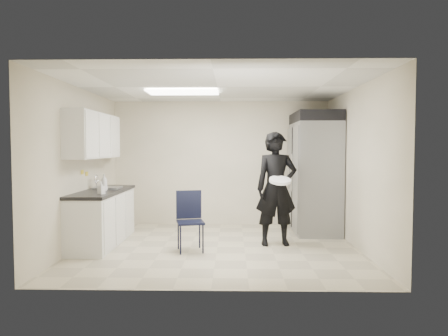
{
  "coord_description": "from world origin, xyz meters",
  "views": [
    {
      "loc": [
        0.24,
        -6.44,
        1.62
      ],
      "look_at": [
        0.1,
        0.2,
        1.29
      ],
      "focal_mm": 32.0,
      "sensor_mm": 36.0,
      "label": 1
    }
  ],
  "objects_px": {
    "lower_counter": "(103,218)",
    "folding_chair": "(190,222)",
    "commercial_fridge": "(314,177)",
    "man_tuxedo": "(276,189)"
  },
  "relations": [
    {
      "from": "lower_counter",
      "to": "folding_chair",
      "type": "distance_m",
      "value": 1.6
    },
    {
      "from": "commercial_fridge",
      "to": "folding_chair",
      "type": "height_order",
      "value": "commercial_fridge"
    },
    {
      "from": "lower_counter",
      "to": "commercial_fridge",
      "type": "distance_m",
      "value": 3.98
    },
    {
      "from": "lower_counter",
      "to": "commercial_fridge",
      "type": "height_order",
      "value": "commercial_fridge"
    },
    {
      "from": "commercial_fridge",
      "to": "man_tuxedo",
      "type": "distance_m",
      "value": 1.39
    },
    {
      "from": "lower_counter",
      "to": "commercial_fridge",
      "type": "relative_size",
      "value": 0.9
    },
    {
      "from": "man_tuxedo",
      "to": "folding_chair",
      "type": "bearing_deg",
      "value": -169.49
    },
    {
      "from": "commercial_fridge",
      "to": "folding_chair",
      "type": "relative_size",
      "value": 2.3
    },
    {
      "from": "man_tuxedo",
      "to": "commercial_fridge",
      "type": "bearing_deg",
      "value": 44.95
    },
    {
      "from": "folding_chair",
      "to": "lower_counter",
      "type": "bearing_deg",
      "value": 150.13
    }
  ]
}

